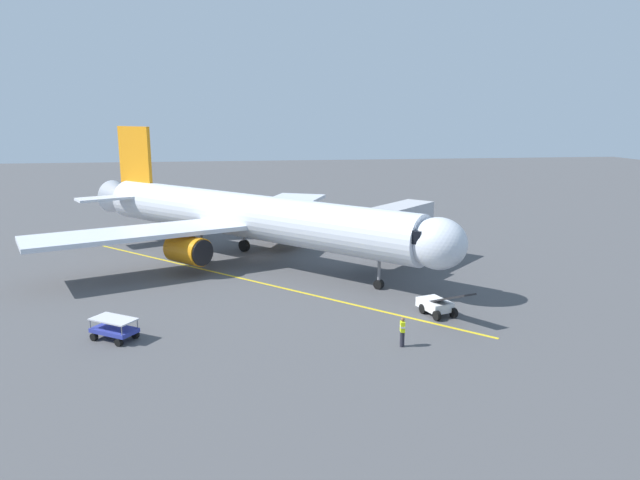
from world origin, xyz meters
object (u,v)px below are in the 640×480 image
Objects in this scene: belt_loader_portside at (438,304)px; airplane at (244,216)px; ground_crew_marshaller at (402,332)px; baggage_cart_starboard_side at (302,216)px; jet_bridge at (388,225)px; baggage_cart_near_nose at (114,329)px.

airplane is at bearing -53.10° from belt_loader_portside.
ground_crew_marshaller is 6.05m from belt_loader_portside.
ground_crew_marshaller is at bearing 111.78° from airplane.
belt_loader_portside is at bearing 98.13° from baggage_cart_starboard_side.
airplane is 20.30m from belt_loader_portside.
baggage_cart_starboard_side is (4.62, -22.69, -3.11)m from jet_bridge.
jet_bridge is at bearing 101.51° from baggage_cart_starboard_side.
baggage_cart_starboard_side is (-14.97, -35.78, 0.00)m from baggage_cart_near_nose.
baggage_cart_near_nose is (16.17, -3.40, -0.23)m from ground_crew_marshaller.
baggage_cart_near_nose is at bearing 65.69° from airplane.
ground_crew_marshaller is (-8.31, 20.79, -3.12)m from airplane.
ground_crew_marshaller is at bearing 52.10° from belt_loader_portside.
jet_bridge is 3.37× the size of baggage_cart_starboard_side.
ground_crew_marshaller is 16.52m from baggage_cart_near_nose.
jet_bridge is 23.36m from baggage_cart_starboard_side.
baggage_cart_starboard_side is at bearing -112.70° from baggage_cart_near_nose.
ground_crew_marshaller is at bearing 168.11° from baggage_cart_near_nose.
airplane is 7.01× the size of belt_loader_portside.
baggage_cart_near_nose is (7.86, 17.39, -3.35)m from airplane.
baggage_cart_starboard_side is at bearing -111.14° from airplane.
jet_bridge is 23.76m from baggage_cart_near_nose.
ground_crew_marshaller is at bearing 78.29° from jet_bridge.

